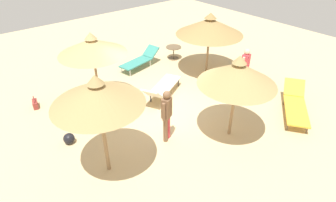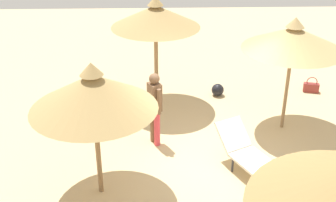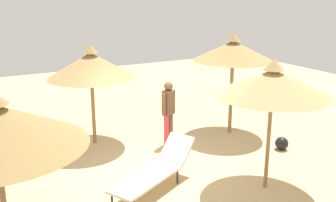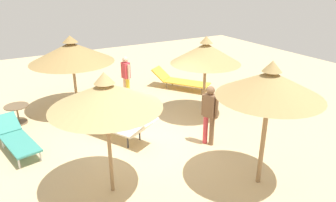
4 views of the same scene
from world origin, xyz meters
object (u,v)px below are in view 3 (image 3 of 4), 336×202
(person_standing_edge, at_px, (168,109))
(parasol_umbrella_center, at_px, (233,51))
(parasol_umbrella_back, at_px, (273,83))
(lounge_chair_near_right, at_px, (155,170))
(parasol_umbrella_near_left, at_px, (91,65))
(beach_ball, at_px, (282,143))

(person_standing_edge, bearing_deg, parasol_umbrella_center, -1.40)
(parasol_umbrella_back, xyz_separation_m, lounge_chair_near_right, (-1.98, 1.02, -1.77))
(lounge_chair_near_right, xyz_separation_m, person_standing_edge, (1.37, 1.95, 0.54))
(parasol_umbrella_near_left, distance_m, lounge_chair_near_right, 3.41)
(parasol_umbrella_back, distance_m, person_standing_edge, 3.27)
(parasol_umbrella_center, relative_size, beach_ball, 8.47)
(person_standing_edge, height_order, beach_ball, person_standing_edge)
(parasol_umbrella_near_left, distance_m, parasol_umbrella_center, 3.74)
(parasol_umbrella_back, xyz_separation_m, person_standing_edge, (-0.61, 2.97, -1.23))
(parasol_umbrella_near_left, height_order, lounge_chair_near_right, parasol_umbrella_near_left)
(parasol_umbrella_near_left, bearing_deg, lounge_chair_near_right, -84.82)
(parasol_umbrella_back, relative_size, lounge_chair_near_right, 1.18)
(lounge_chair_near_right, bearing_deg, beach_ball, 4.16)
(parasol_umbrella_near_left, relative_size, beach_ball, 7.88)
(parasol_umbrella_center, distance_m, person_standing_edge, 2.36)
(parasol_umbrella_center, bearing_deg, lounge_chair_near_right, -150.10)
(parasol_umbrella_center, xyz_separation_m, lounge_chair_near_right, (-3.31, -1.90, -1.89))
(parasol_umbrella_back, distance_m, beach_ball, 2.94)
(parasol_umbrella_near_left, distance_m, beach_ball, 5.15)
(parasol_umbrella_back, relative_size, person_standing_edge, 1.59)
(person_standing_edge, distance_m, beach_ball, 2.96)
(beach_ball, bearing_deg, lounge_chair_near_right, -175.84)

